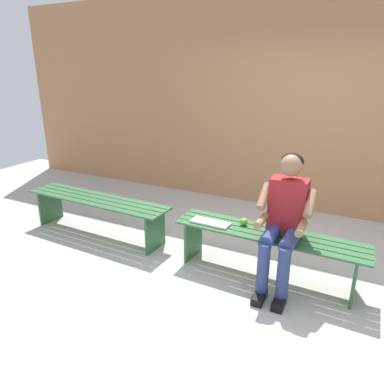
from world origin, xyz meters
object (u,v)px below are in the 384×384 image
Objects in this scene: bench_near at (267,243)px; person_seated at (284,217)px; bench_far at (97,207)px; book_open at (210,223)px; apple at (244,222)px.

person_seated is at bearing 148.20° from bench_near.
book_open reaches higher than bench_far.
bench_far is 1.90m from apple.
apple is (-1.89, -0.06, 0.15)m from bench_far.
bench_far is at bearing 0.00° from bench_near.
bench_near is 0.60m from book_open.
book_open is (0.32, 0.12, -0.03)m from apple.
apple is 0.34m from book_open.
bench_near is 2.16m from bench_far.
bench_far is 4.77× the size of book_open.
apple is at bearing -157.26° from book_open.
book_open reaches higher than bench_near.
person_seated is 16.37× the size of apple.
person_seated reaches higher than bench_far.
person_seated reaches higher than book_open.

